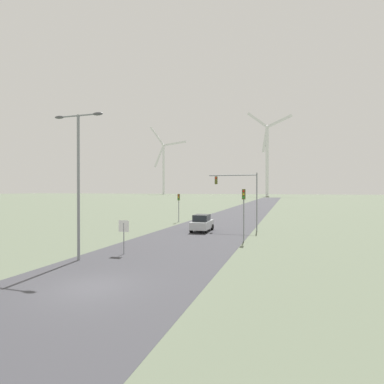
{
  "coord_description": "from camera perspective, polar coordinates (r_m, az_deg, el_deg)",
  "views": [
    {
      "loc": [
        8.64,
        -11.73,
        4.52
      ],
      "look_at": [
        0.0,
        15.22,
        4.31
      ],
      "focal_mm": 28.0,
      "sensor_mm": 36.0,
      "label": 1
    }
  ],
  "objects": [
    {
      "name": "ground_plane",
      "position": [
        15.25,
        -18.55,
        -16.84
      ],
      "size": [
        600.0,
        600.0,
        0.0
      ],
      "primitive_type": "plane",
      "color": "#5B6651"
    },
    {
      "name": "road_surface",
      "position": [
        60.52,
        9.54,
        -3.86
      ],
      "size": [
        10.0,
        240.0,
        0.01
      ],
      "color": "#38383D",
      "rests_on": "ground"
    },
    {
      "name": "streetlamp",
      "position": [
        20.53,
        -20.83,
        4.42
      ],
      "size": [
        3.63,
        0.32,
        9.37
      ],
      "color": "gray",
      "rests_on": "ground"
    },
    {
      "name": "stop_sign_near",
      "position": [
        21.69,
        -12.87,
        -7.18
      ],
      "size": [
        0.81,
        0.07,
        2.37
      ],
      "color": "gray",
      "rests_on": "ground"
    },
    {
      "name": "traffic_light_post_near_left",
      "position": [
        41.81,
        -2.56,
        -1.81
      ],
      "size": [
        0.28,
        0.34,
        3.94
      ],
      "color": "gray",
      "rests_on": "ground"
    },
    {
      "name": "traffic_light_post_near_right",
      "position": [
        26.44,
        9.82,
        -2.15
      ],
      "size": [
        0.28,
        0.33,
        4.58
      ],
      "color": "gray",
      "rests_on": "ground"
    },
    {
      "name": "traffic_light_mast_overhead",
      "position": [
        33.92,
        9.1,
        0.6
      ],
      "size": [
        5.47,
        0.35,
        6.41
      ],
      "color": "gray",
      "rests_on": "ground"
    },
    {
      "name": "car_approaching",
      "position": [
        32.71,
        1.9,
        -5.91
      ],
      "size": [
        2.0,
        4.18,
        1.83
      ],
      "color": "#B7BCC1",
      "rests_on": "ground"
    },
    {
      "name": "wind_turbine_far_left",
      "position": [
        290.31,
        -5.43,
        5.39
      ],
      "size": [
        37.17,
        2.6,
        66.27
      ],
      "color": "silver",
      "rests_on": "ground"
    },
    {
      "name": "wind_turbine_left",
      "position": [
        216.63,
        14.12,
        6.99
      ],
      "size": [
        30.94,
        5.79,
        60.21
      ],
      "color": "silver",
      "rests_on": "ground"
    }
  ]
}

